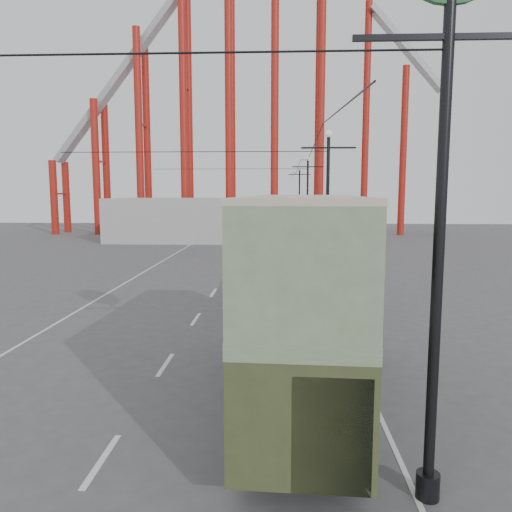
# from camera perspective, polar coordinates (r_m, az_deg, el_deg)

# --- Properties ---
(ground) EXTENTS (160.00, 160.00, 0.00)m
(ground) POSITION_cam_1_polar(r_m,az_deg,el_deg) (13.48, -9.97, -17.93)
(ground) COLOR #4A4A4C
(ground) RESTS_ON ground
(road_markings) EXTENTS (12.52, 120.00, 0.01)m
(road_markings) POSITION_cam_1_polar(r_m,az_deg,el_deg) (32.30, -3.78, -2.90)
(road_markings) COLOR silver
(road_markings) RESTS_ON ground
(lamp_post_near) EXTENTS (3.20, 0.44, 10.80)m
(lamp_post_near) POSITION_cam_1_polar(r_m,az_deg,el_deg) (9.55, 21.04, 19.78)
(lamp_post_near) COLOR black
(lamp_post_near) RESTS_ON ground
(lamp_post_mid) EXTENTS (3.20, 0.44, 9.32)m
(lamp_post_mid) POSITION_cam_1_polar(r_m,az_deg,el_deg) (30.03, 8.15, 5.24)
(lamp_post_mid) COLOR black
(lamp_post_mid) RESTS_ON ground
(lamp_post_far) EXTENTS (3.20, 0.44, 9.32)m
(lamp_post_far) POSITION_cam_1_polar(r_m,az_deg,el_deg) (51.97, 5.89, 6.12)
(lamp_post_far) COLOR black
(lamp_post_far) RESTS_ON ground
(lamp_post_distant) EXTENTS (3.20, 0.44, 9.32)m
(lamp_post_distant) POSITION_cam_1_polar(r_m,az_deg,el_deg) (73.94, 4.97, 6.47)
(lamp_post_distant) COLOR black
(lamp_post_distant) RESTS_ON ground
(roller_coaster) EXTENTS (52.95, 5.00, 55.48)m
(roller_coaster) POSITION_cam_1_polar(r_m,az_deg,el_deg) (71.09, -1.70, 21.31)
(roller_coaster) COLOR maroon
(roller_coaster) RESTS_ON ground
(fairground_shed) EXTENTS (22.00, 10.00, 5.00)m
(fairground_shed) POSITION_cam_1_polar(r_m,az_deg,el_deg) (59.62, -5.74, 4.17)
(fairground_shed) COLOR #AAAAA4
(fairground_shed) RESTS_ON ground
(double_decker_bus) EXTENTS (3.14, 10.59, 5.63)m
(double_decker_bus) POSITION_cam_1_polar(r_m,az_deg,el_deg) (13.49, 5.36, -3.71)
(double_decker_bus) COLOR #3A4022
(double_decker_bus) RESTS_ON ground
(single_decker_green) EXTENTS (2.58, 9.85, 2.76)m
(single_decker_green) POSITION_cam_1_polar(r_m,az_deg,el_deg) (26.25, 4.86, -1.84)
(single_decker_green) COLOR #6E805E
(single_decker_green) RESTS_ON ground
(single_decker_cream) EXTENTS (3.04, 9.73, 2.98)m
(single_decker_cream) POSITION_cam_1_polar(r_m,az_deg,el_deg) (40.43, 4.07, 1.55)
(single_decker_cream) COLOR beige
(single_decker_cream) RESTS_ON ground
(pedestrian) EXTENTS (0.80, 0.68, 1.85)m
(pedestrian) POSITION_cam_1_polar(r_m,az_deg,el_deg) (19.22, 1.73, -7.15)
(pedestrian) COLOR black
(pedestrian) RESTS_ON ground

